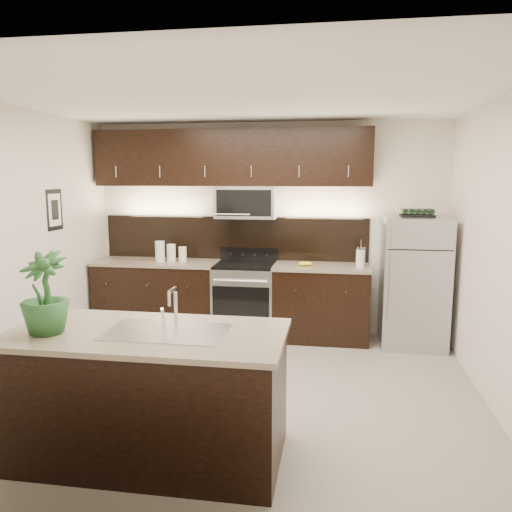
{
  "coord_description": "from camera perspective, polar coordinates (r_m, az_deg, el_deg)",
  "views": [
    {
      "loc": [
        0.86,
        -4.4,
        2.01
      ],
      "look_at": [
        0.07,
        0.55,
        1.22
      ],
      "focal_mm": 35.0,
      "sensor_mm": 36.0,
      "label": 1
    }
  ],
  "objects": [
    {
      "name": "ground",
      "position": [
        4.91,
        -1.89,
        -15.18
      ],
      "size": [
        4.5,
        4.5,
        0.0
      ],
      "primitive_type": "plane",
      "color": "gray",
      "rests_on": "ground"
    },
    {
      "name": "room_walls",
      "position": [
        4.48,
        -3.49,
        4.94
      ],
      "size": [
        4.52,
        4.02,
        2.71
      ],
      "color": "silver",
      "rests_on": "ground"
    },
    {
      "name": "counter_run",
      "position": [
        6.42,
        -3.05,
        -4.91
      ],
      "size": [
        3.51,
        0.65,
        0.94
      ],
      "color": "black",
      "rests_on": "ground"
    },
    {
      "name": "upper_fixtures",
      "position": [
        6.37,
        -2.66,
        10.15
      ],
      "size": [
        3.49,
        0.4,
        1.66
      ],
      "color": "black",
      "rests_on": "counter_run"
    },
    {
      "name": "island",
      "position": [
        3.79,
        -12.17,
        -15.15
      ],
      "size": [
        1.96,
        0.96,
        0.94
      ],
      "color": "black",
      "rests_on": "ground"
    },
    {
      "name": "sink_faucet",
      "position": [
        3.58,
        -10.11,
        -8.28
      ],
      "size": [
        0.84,
        0.5,
        0.28
      ],
      "color": "silver",
      "rests_on": "island"
    },
    {
      "name": "refrigerator",
      "position": [
        6.22,
        17.58,
        -2.87
      ],
      "size": [
        0.75,
        0.68,
        1.55
      ],
      "primitive_type": "cube",
      "color": "#B2B2B7",
      "rests_on": "ground"
    },
    {
      "name": "wine_rack",
      "position": [
        6.11,
        17.95,
        4.68
      ],
      "size": [
        0.38,
        0.24,
        0.09
      ],
      "color": "black",
      "rests_on": "refrigerator"
    },
    {
      "name": "plant",
      "position": [
        3.73,
        -23.03,
        -3.91
      ],
      "size": [
        0.34,
        0.34,
        0.57
      ],
      "primitive_type": "imported",
      "rotation": [
        0.0,
        0.0,
        -0.08
      ],
      "color": "#205123",
      "rests_on": "island"
    },
    {
      "name": "canisters",
      "position": [
        6.48,
        -9.96,
        0.41
      ],
      "size": [
        0.39,
        0.17,
        0.27
      ],
      "rotation": [
        0.0,
        0.0,
        0.21
      ],
      "color": "silver",
      "rests_on": "counter_run"
    },
    {
      "name": "french_press",
      "position": [
        6.12,
        11.85,
        -0.13
      ],
      "size": [
        0.11,
        0.11,
        0.32
      ],
      "rotation": [
        0.0,
        0.0,
        -0.43
      ],
      "color": "silver",
      "rests_on": "counter_run"
    },
    {
      "name": "bananas",
      "position": [
        6.11,
        5.17,
        -0.88
      ],
      "size": [
        0.2,
        0.18,
        0.05
      ],
      "primitive_type": "ellipsoid",
      "rotation": [
        0.0,
        0.0,
        0.31
      ],
      "color": "yellow",
      "rests_on": "counter_run"
    }
  ]
}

